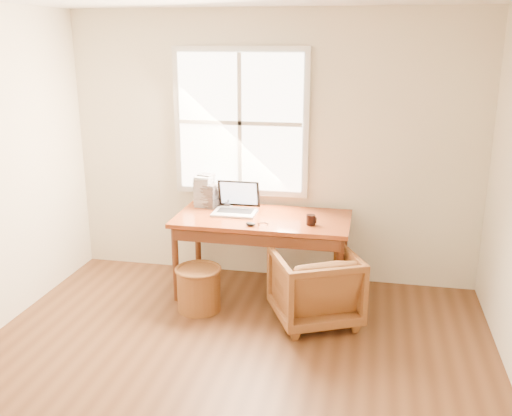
{
  "coord_description": "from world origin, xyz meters",
  "views": [
    {
      "loc": [
        0.95,
        -3.11,
        2.32
      ],
      "look_at": [
        -0.03,
        1.65,
        0.88
      ],
      "focal_mm": 40.0,
      "sensor_mm": 36.0,
      "label": 1
    }
  ],
  "objects_px": {
    "wicker_stool": "(199,289)",
    "desk": "(263,219)",
    "laptop": "(234,197)",
    "cd_stack_a": "(204,191)",
    "armchair": "(315,287)",
    "coffee_mug": "(311,220)"
  },
  "relations": [
    {
      "from": "desk",
      "to": "wicker_stool",
      "type": "height_order",
      "value": "desk"
    },
    {
      "from": "laptop",
      "to": "coffee_mug",
      "type": "height_order",
      "value": "laptop"
    },
    {
      "from": "coffee_mug",
      "to": "cd_stack_a",
      "type": "bearing_deg",
      "value": 141.19
    },
    {
      "from": "laptop",
      "to": "cd_stack_a",
      "type": "relative_size",
      "value": 1.53
    },
    {
      "from": "desk",
      "to": "cd_stack_a",
      "type": "xyz_separation_m",
      "value": [
        -0.63,
        0.22,
        0.17
      ]
    },
    {
      "from": "wicker_stool",
      "to": "cd_stack_a",
      "type": "xyz_separation_m",
      "value": [
        -0.14,
        0.69,
        0.71
      ]
    },
    {
      "from": "coffee_mug",
      "to": "wicker_stool",
      "type": "bearing_deg",
      "value": 179.12
    },
    {
      "from": "desk",
      "to": "armchair",
      "type": "xyz_separation_m",
      "value": [
        0.54,
        -0.48,
        -0.42
      ]
    },
    {
      "from": "desk",
      "to": "cd_stack_a",
      "type": "distance_m",
      "value": 0.68
    },
    {
      "from": "armchair",
      "to": "coffee_mug",
      "type": "xyz_separation_m",
      "value": [
        -0.09,
        0.34,
        0.48
      ]
    },
    {
      "from": "laptop",
      "to": "cd_stack_a",
      "type": "distance_m",
      "value": 0.4
    },
    {
      "from": "armchair",
      "to": "cd_stack_a",
      "type": "bearing_deg",
      "value": -56.09
    },
    {
      "from": "wicker_stool",
      "to": "desk",
      "type": "bearing_deg",
      "value": 44.6
    },
    {
      "from": "armchair",
      "to": "laptop",
      "type": "height_order",
      "value": "laptop"
    },
    {
      "from": "laptop",
      "to": "cd_stack_a",
      "type": "bearing_deg",
      "value": 151.5
    },
    {
      "from": "armchair",
      "to": "cd_stack_a",
      "type": "xyz_separation_m",
      "value": [
        -1.17,
        0.7,
        0.59
      ]
    },
    {
      "from": "coffee_mug",
      "to": "cd_stack_a",
      "type": "distance_m",
      "value": 1.15
    },
    {
      "from": "cd_stack_a",
      "to": "wicker_stool",
      "type": "bearing_deg",
      "value": -78.32
    },
    {
      "from": "armchair",
      "to": "laptop",
      "type": "xyz_separation_m",
      "value": [
        -0.82,
        0.51,
        0.6
      ]
    },
    {
      "from": "wicker_stool",
      "to": "laptop",
      "type": "height_order",
      "value": "laptop"
    },
    {
      "from": "coffee_mug",
      "to": "desk",
      "type": "bearing_deg",
      "value": 142.26
    },
    {
      "from": "desk",
      "to": "laptop",
      "type": "bearing_deg",
      "value": 173.53
    }
  ]
}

